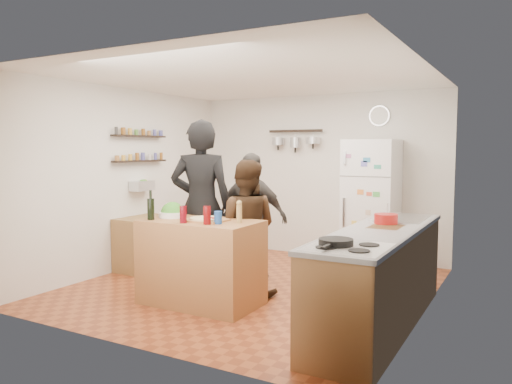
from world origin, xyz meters
The scene contains 26 objects.
room_shell centered at (0.00, 0.39, 1.25)m, with size 4.20×4.20×4.20m.
prep_island centered at (-0.16, -0.84, 0.46)m, with size 1.25×0.72×0.91m, color #935935.
pizza_board centered at (-0.08, -0.86, 0.92)m, with size 0.42×0.34×0.02m, color #976236.
pizza centered at (-0.08, -0.86, 0.94)m, with size 0.34×0.34×0.02m, color #CBB786.
salad_bowl centered at (-0.58, -0.79, 0.94)m, with size 0.31×0.31×0.06m, color silver.
wine_bottle centered at (-0.66, -1.06, 1.03)m, with size 0.08×0.08×0.23m, color black.
wine_glass_near centered at (-0.21, -1.08, 1.00)m, with size 0.07×0.07×0.18m, color #58070F.
wine_glass_far centered at (0.06, -1.04, 1.00)m, with size 0.08×0.08×0.19m, color #5D0809.
pepper_mill centered at (0.29, -0.79, 1.00)m, with size 0.06×0.06×0.19m, color #A27F44.
salt_canister centered at (0.14, -0.96, 0.98)m, with size 0.08×0.08×0.13m, color navy.
person_left centered at (-0.48, -0.36, 1.01)m, with size 0.73×0.48×2.01m, color black.
person_center centered at (0.09, -0.31, 0.77)m, with size 0.75×0.59×1.55m, color black.
person_back centered at (-0.13, 0.22, 0.81)m, with size 0.95×0.40×1.62m, color #302D2B.
counter_run centered at (1.70, -0.55, 0.45)m, with size 0.63×2.63×0.90m, color #9E7042.
stove_top centered at (1.70, -1.50, 0.91)m, with size 0.60×0.62×0.02m, color white.
skillet centered at (1.60, -1.49, 0.95)m, with size 0.27×0.27×0.05m, color black.
sink centered at (1.70, 0.30, 0.92)m, with size 0.50×0.80×0.03m, color silver.
cutting_board centered at (1.70, -0.35, 0.91)m, with size 0.30×0.40×0.02m, color brown.
red_bowl centered at (1.65, -0.17, 0.97)m, with size 0.23×0.23×0.10m, color #A11512.
fridge centered at (0.95, 1.75, 0.90)m, with size 0.70×0.68×1.80m, color white.
wall_clock centered at (0.95, 2.08, 2.15)m, with size 0.30×0.30×0.03m, color silver.
spice_shelf_lower centered at (-1.93, 0.20, 1.50)m, with size 0.12×1.00×0.03m, color black.
spice_shelf_upper centered at (-1.93, 0.20, 1.85)m, with size 0.12×1.00×0.03m, color black.
produce_basket centered at (-1.90, 0.20, 1.15)m, with size 0.18×0.35×0.14m, color silver.
side_table centered at (-1.74, 0.06, 0.36)m, with size 0.50×0.80×0.73m, color olive.
pot_rack centered at (-0.35, 2.00, 1.95)m, with size 0.90×0.04×0.04m, color black.
Camera 1 is at (2.92, -5.17, 1.68)m, focal length 35.00 mm.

